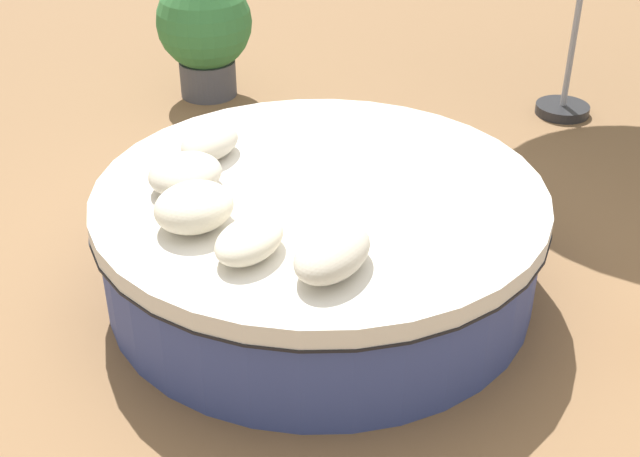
% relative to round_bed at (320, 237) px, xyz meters
% --- Properties ---
extents(ground_plane, '(16.00, 16.00, 0.00)m').
position_rel_round_bed_xyz_m(ground_plane, '(0.00, 0.00, -0.33)').
color(ground_plane, olive).
extents(round_bed, '(2.51, 2.51, 0.64)m').
position_rel_round_bed_xyz_m(round_bed, '(0.00, 0.00, 0.00)').
color(round_bed, '#38478C').
rests_on(round_bed, ground_plane).
extents(throw_pillow_0, '(0.42, 0.29, 0.17)m').
position_rel_round_bed_xyz_m(throw_pillow_0, '(0.07, 0.75, 0.40)').
color(throw_pillow_0, beige).
rests_on(throw_pillow_0, round_bed).
extents(throw_pillow_1, '(0.43, 0.39, 0.18)m').
position_rel_round_bed_xyz_m(throw_pillow_1, '(-0.33, 0.66, 0.40)').
color(throw_pillow_1, beige).
rests_on(throw_pillow_1, round_bed).
extents(throw_pillow_2, '(0.43, 0.39, 0.21)m').
position_rel_round_bed_xyz_m(throw_pillow_2, '(-0.63, 0.39, 0.42)').
color(throw_pillow_2, beige).
rests_on(throw_pillow_2, round_bed).
extents(throw_pillow_3, '(0.43, 0.29, 0.16)m').
position_rel_round_bed_xyz_m(throw_pillow_3, '(-0.74, 0.01, 0.39)').
color(throw_pillow_3, beige).
rests_on(throw_pillow_3, round_bed).
extents(throw_pillow_4, '(0.51, 0.31, 0.19)m').
position_rel_round_bed_xyz_m(throw_pillow_4, '(-0.67, -0.40, 0.41)').
color(throw_pillow_4, beige).
rests_on(throw_pillow_4, round_bed).
extents(planter, '(0.80, 0.80, 1.05)m').
position_rel_round_bed_xyz_m(planter, '(2.14, 2.16, 0.26)').
color(planter, '#4C4C51').
rests_on(planter, ground_plane).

